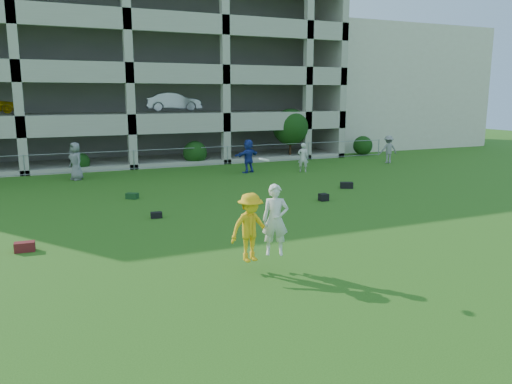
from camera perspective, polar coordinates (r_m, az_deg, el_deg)
name	(u,v)px	position (r m, az deg, el deg)	size (l,w,h in m)	color
ground	(269,268)	(13.12, 1.46, -8.65)	(100.00, 100.00, 0.00)	#235114
stucco_building	(364,89)	(48.31, 12.28, 11.46)	(16.00, 14.00, 10.00)	beige
bystander_c	(76,161)	(27.99, -19.91, 3.33)	(0.97, 0.63, 1.98)	slate
bystander_d	(248,156)	(28.82, -0.89, 4.14)	(1.79, 0.57, 1.93)	#22369C
bystander_e	(303,157)	(29.27, 5.39, 3.96)	(0.61, 0.40, 1.68)	silver
bystander_f	(388,149)	(34.04, 14.89, 4.73)	(1.17, 0.67, 1.82)	gray
bag_red_a	(25,247)	(15.84, -24.93, -5.70)	(0.55, 0.30, 0.28)	#521D0E
bag_black_b	(156,215)	(18.58, -11.31, -2.60)	(0.40, 0.25, 0.22)	black
bag_green_c	(253,201)	(20.49, -0.36, -1.05)	(0.50, 0.35, 0.26)	#153C19
crate_d	(324,197)	(21.37, 7.73, -0.59)	(0.35, 0.35, 0.30)	black
bag_black_e	(347,185)	(24.39, 10.31, 0.77)	(0.60, 0.30, 0.30)	black
bag_green_g	(132,196)	(22.23, -13.97, -0.44)	(0.50, 0.30, 0.25)	#143716
frisbee_contest	(258,225)	(12.54, 0.21, -3.80)	(1.65, 0.84, 2.62)	yellow
parking_garage	(109,73)	(39.25, -16.49, 12.91)	(30.00, 14.00, 12.00)	#9E998C
fence	(134,160)	(30.86, -13.79, 3.62)	(36.06, 0.06, 1.20)	gray
shrub_row	(203,141)	(32.54, -6.07, 5.83)	(34.38, 2.52, 3.50)	#163D11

